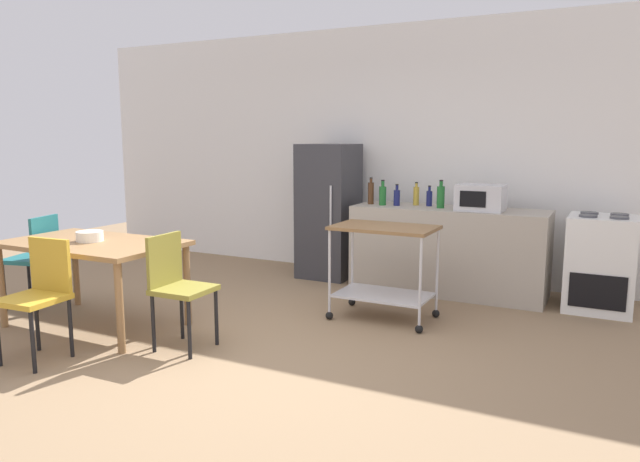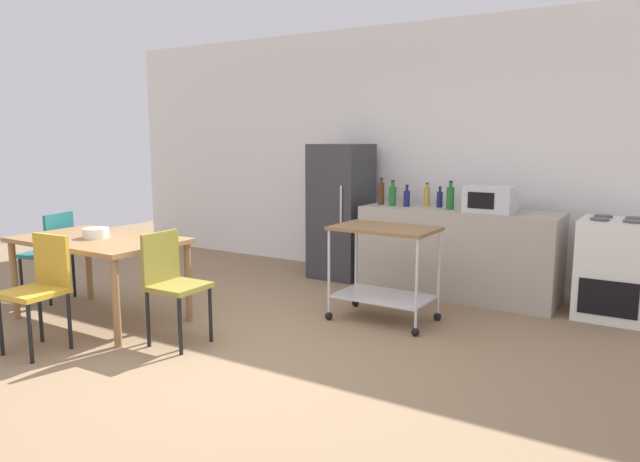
% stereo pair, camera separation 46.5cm
% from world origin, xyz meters
% --- Properties ---
extents(ground_plane, '(12.00, 12.00, 0.00)m').
position_xyz_m(ground_plane, '(0.00, 0.00, 0.00)').
color(ground_plane, '#8C7051').
extents(back_wall, '(8.40, 0.12, 2.90)m').
position_xyz_m(back_wall, '(0.00, 3.20, 1.45)').
color(back_wall, white).
rests_on(back_wall, ground_plane).
extents(kitchen_counter, '(2.00, 0.64, 0.90)m').
position_xyz_m(kitchen_counter, '(0.90, 2.60, 0.45)').
color(kitchen_counter, '#A89E8E').
rests_on(kitchen_counter, ground_plane).
extents(dining_table, '(1.50, 0.90, 0.75)m').
position_xyz_m(dining_table, '(-1.52, 0.10, 0.67)').
color(dining_table, olive).
rests_on(dining_table, ground_plane).
extents(chair_mustard, '(0.43, 0.43, 0.89)m').
position_xyz_m(chair_mustard, '(-1.27, -0.64, 0.52)').
color(chair_mustard, gold).
rests_on(chair_mustard, ground_plane).
extents(chair_olive, '(0.41, 0.41, 0.89)m').
position_xyz_m(chair_olive, '(-0.53, 0.01, 0.52)').
color(chair_olive, olive).
rests_on(chair_olive, ground_plane).
extents(chair_teal, '(0.49, 0.49, 0.89)m').
position_xyz_m(chair_teal, '(-2.48, 0.26, 0.52)').
color(chair_teal, '#1E666B').
rests_on(chair_teal, ground_plane).
extents(stove_oven, '(0.60, 0.61, 0.92)m').
position_xyz_m(stove_oven, '(2.35, 2.62, 0.45)').
color(stove_oven, white).
rests_on(stove_oven, ground_plane).
extents(refrigerator, '(0.60, 0.63, 1.55)m').
position_xyz_m(refrigerator, '(-0.55, 2.70, 0.78)').
color(refrigerator, '#333338').
rests_on(refrigerator, ground_plane).
extents(kitchen_cart, '(0.91, 0.57, 0.85)m').
position_xyz_m(kitchen_cart, '(0.63, 1.43, 0.57)').
color(kitchen_cart, brown).
rests_on(kitchen_cart, ground_plane).
extents(bottle_soda, '(0.06, 0.06, 0.29)m').
position_xyz_m(bottle_soda, '(0.03, 2.57, 1.03)').
color(bottle_soda, '#4C2D19').
rests_on(bottle_soda, kitchen_counter).
extents(bottle_sparkling_water, '(0.08, 0.08, 0.27)m').
position_xyz_m(bottle_sparkling_water, '(0.18, 2.53, 1.01)').
color(bottle_sparkling_water, '#1E6628').
rests_on(bottle_sparkling_water, kitchen_counter).
extents(bottle_wine, '(0.07, 0.07, 0.23)m').
position_xyz_m(bottle_wine, '(0.33, 2.56, 0.99)').
color(bottle_wine, navy).
rests_on(bottle_wine, kitchen_counter).
extents(bottle_vinegar, '(0.06, 0.06, 0.25)m').
position_xyz_m(bottle_vinegar, '(0.51, 2.69, 1.01)').
color(bottle_vinegar, gold).
rests_on(bottle_vinegar, kitchen_counter).
extents(bottle_sesame_oil, '(0.06, 0.06, 0.22)m').
position_xyz_m(bottle_sesame_oil, '(0.66, 2.68, 0.99)').
color(bottle_sesame_oil, navy).
rests_on(bottle_sesame_oil, kitchen_counter).
extents(bottle_soy_sauce, '(0.08, 0.08, 0.29)m').
position_xyz_m(bottle_soy_sauce, '(0.81, 2.56, 1.02)').
color(bottle_soy_sauce, '#1E6628').
rests_on(bottle_soy_sauce, kitchen_counter).
extents(microwave, '(0.46, 0.35, 0.26)m').
position_xyz_m(microwave, '(1.23, 2.53, 1.03)').
color(microwave, silver).
rests_on(microwave, kitchen_counter).
extents(fruit_bowl, '(0.22, 0.22, 0.09)m').
position_xyz_m(fruit_bowl, '(-1.54, 0.09, 0.79)').
color(fruit_bowl, white).
rests_on(fruit_bowl, dining_table).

